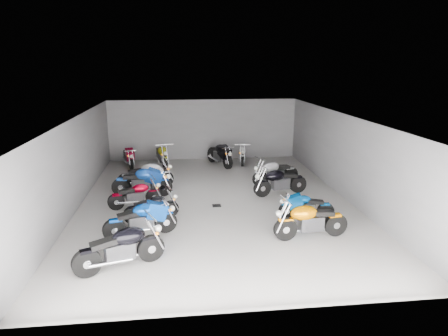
{
  "coord_description": "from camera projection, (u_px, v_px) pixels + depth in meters",
  "views": [
    {
      "loc": [
        -1.29,
        -14.26,
        5.09
      ],
      "look_at": [
        0.46,
        1.1,
        1.0
      ],
      "focal_mm": 32.0,
      "sensor_mm": 36.0,
      "label": 1
    }
  ],
  "objects": [
    {
      "name": "motorcycle_back_b",
      "position": [
        162.0,
        155.0,
        20.19
      ],
      "size": [
        0.68,
        2.28,
        1.01
      ],
      "rotation": [
        0.0,
        0.0,
        3.36
      ],
      "color": "black",
      "rests_on": "ground"
    },
    {
      "name": "motorcycle_left_f",
      "position": [
        146.0,
        176.0,
        16.53
      ],
      "size": [
        2.32,
        0.62,
        1.03
      ],
      "rotation": [
        0.0,
        0.0,
        -1.39
      ],
      "color": "black",
      "rests_on": "ground"
    },
    {
      "name": "motorcycle_left_b",
      "position": [
        141.0,
        220.0,
        11.94
      ],
      "size": [
        2.18,
        0.8,
        0.99
      ],
      "rotation": [
        0.0,
        0.0,
        -1.27
      ],
      "color": "black",
      "rests_on": "ground"
    },
    {
      "name": "motorcycle_right_c",
      "position": [
        306.0,
        206.0,
        13.3
      ],
      "size": [
        1.86,
        0.43,
        0.82
      ],
      "rotation": [
        0.0,
        0.0,
        1.45
      ],
      "color": "black",
      "rests_on": "ground"
    },
    {
      "name": "motorcycle_right_f",
      "position": [
        275.0,
        172.0,
        17.12
      ],
      "size": [
        2.15,
        0.84,
        0.97
      ],
      "rotation": [
        0.0,
        0.0,
        1.89
      ],
      "color": "black",
      "rests_on": "ground"
    },
    {
      "name": "drain_grate",
      "position": [
        217.0,
        206.0,
        14.65
      ],
      "size": [
        0.32,
        0.32,
        0.01
      ],
      "primitive_type": "cube",
      "color": "black",
      "rests_on": "ground"
    },
    {
      "name": "wall_right",
      "position": [
        345.0,
        157.0,
        15.27
      ],
      "size": [
        0.1,
        14.0,
        3.2
      ],
      "primitive_type": "cube",
      "color": "slate",
      "rests_on": "ground"
    },
    {
      "name": "ceiling",
      "position": [
        215.0,
        116.0,
        14.31
      ],
      "size": [
        10.0,
        14.0,
        0.04
      ],
      "primitive_type": "cube",
      "color": "black",
      "rests_on": "wall_back"
    },
    {
      "name": "motorcycle_left_c",
      "position": [
        152.0,
        207.0,
        13.23
      ],
      "size": [
        1.82,
        0.72,
        0.83
      ],
      "rotation": [
        0.0,
        0.0,
        -1.24
      ],
      "color": "black",
      "rests_on": "ground"
    },
    {
      "name": "motorcycle_right_b",
      "position": [
        310.0,
        221.0,
        11.83
      ],
      "size": [
        2.31,
        0.51,
        1.02
      ],
      "rotation": [
        0.0,
        0.0,
        1.67
      ],
      "color": "black",
      "rests_on": "ground"
    },
    {
      "name": "wall_back",
      "position": [
        203.0,
        130.0,
        21.45
      ],
      "size": [
        10.0,
        0.1,
        3.2
      ],
      "primitive_type": "cube",
      "color": "slate",
      "rests_on": "ground"
    },
    {
      "name": "motorcycle_back_d",
      "position": [
        220.0,
        155.0,
        20.24
      ],
      "size": [
        1.08,
        2.26,
        1.05
      ],
      "rotation": [
        0.0,
        0.0,
        3.54
      ],
      "color": "black",
      "rests_on": "ground"
    },
    {
      "name": "motorcycle_right_e",
      "position": [
        280.0,
        181.0,
        15.75
      ],
      "size": [
        2.25,
        0.69,
        1.0
      ],
      "rotation": [
        0.0,
        0.0,
        1.8
      ],
      "color": "black",
      "rests_on": "ground"
    },
    {
      "name": "wall_left",
      "position": [
        75.0,
        164.0,
        14.18
      ],
      "size": [
        0.1,
        14.0,
        3.2
      ],
      "primitive_type": "cube",
      "color": "slate",
      "rests_on": "ground"
    },
    {
      "name": "motorcycle_back_e",
      "position": [
        243.0,
        154.0,
        20.78
      ],
      "size": [
        0.52,
        2.04,
        0.9
      ],
      "rotation": [
        0.0,
        0.0,
        2.98
      ],
      "color": "black",
      "rests_on": "ground"
    },
    {
      "name": "motorcycle_back_a",
      "position": [
        128.0,
        157.0,
        20.1
      ],
      "size": [
        0.72,
        2.07,
        0.93
      ],
      "rotation": [
        0.0,
        0.0,
        3.42
      ],
      "color": "black",
      "rests_on": "ground"
    },
    {
      "name": "motorcycle_left_a",
      "position": [
        121.0,
        248.0,
        10.07
      ],
      "size": [
        2.23,
        1.08,
        1.04
      ],
      "rotation": [
        0.0,
        0.0,
        -1.17
      ],
      "color": "black",
      "rests_on": "ground"
    },
    {
      "name": "ground",
      "position": [
        215.0,
        201.0,
        15.14
      ],
      "size": [
        14.0,
        14.0,
        0.0
      ],
      "primitive_type": "plane",
      "color": "#989590",
      "rests_on": "ground"
    },
    {
      "name": "motorcycle_left_d",
      "position": [
        136.0,
        195.0,
        14.4
      ],
      "size": [
        1.91,
        0.69,
        0.86
      ],
      "rotation": [
        0.0,
        0.0,
        -1.28
      ],
      "color": "black",
      "rests_on": "ground"
    },
    {
      "name": "motorcycle_left_e",
      "position": [
        143.0,
        182.0,
        15.6
      ],
      "size": [
        2.38,
        0.54,
        1.05
      ],
      "rotation": [
        0.0,
        0.0,
        -1.69
      ],
      "color": "black",
      "rests_on": "ground"
    }
  ]
}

